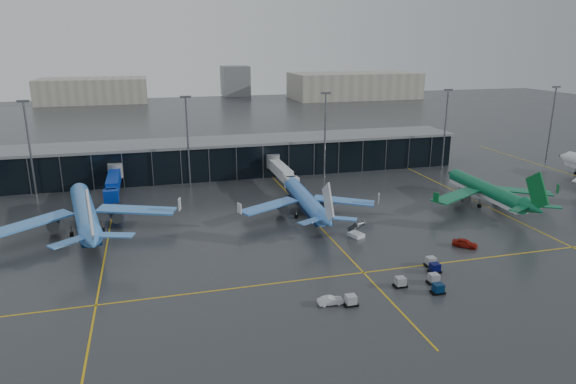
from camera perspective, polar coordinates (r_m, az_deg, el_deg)
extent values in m
plane|color=#282B2D|center=(103.19, -0.07, -6.13)|extent=(600.00, 600.00, 0.00)
cube|color=black|center=(159.80, -5.88, 3.82)|extent=(140.00, 16.00, 10.00)
cube|color=slate|center=(158.74, -5.93, 5.68)|extent=(142.00, 17.00, 0.80)
cylinder|color=#595B60|center=(149.89, -18.65, 2.27)|extent=(4.00, 4.00, 4.00)
cube|color=navy|center=(137.02, -18.89, 0.63)|extent=(3.00, 24.00, 3.00)
cylinder|color=#595B60|center=(130.68, -18.94, -1.54)|extent=(1.00, 1.00, 2.60)
cylinder|color=#595B60|center=(153.53, -1.66, 3.46)|extent=(4.00, 4.00, 4.00)
cube|color=silver|center=(141.00, -0.37, 1.96)|extent=(3.00, 24.00, 3.00)
cylinder|color=#595B60|center=(134.84, 0.44, -0.08)|extent=(1.00, 1.00, 2.60)
cylinder|color=#595B60|center=(147.72, -26.73, 4.08)|extent=(0.50, 0.50, 25.00)
cube|color=#595B60|center=(145.94, -27.37, 8.95)|extent=(3.00, 0.40, 0.60)
cylinder|color=#595B60|center=(144.93, -11.05, 5.33)|extent=(0.50, 0.50, 25.00)
cube|color=#595B60|center=(143.11, -11.33, 10.33)|extent=(3.00, 0.40, 0.60)
cylinder|color=#595B60|center=(152.93, 4.13, 6.16)|extent=(0.50, 0.50, 25.00)
cube|color=#595B60|center=(151.21, 4.23, 10.90)|extent=(3.00, 0.40, 0.60)
cylinder|color=#595B60|center=(170.21, 17.04, 6.53)|extent=(0.50, 0.50, 25.00)
cube|color=#595B60|center=(168.66, 17.40, 10.78)|extent=(3.00, 0.40, 0.60)
cylinder|color=#595B60|center=(194.30, 27.18, 6.59)|extent=(0.50, 0.50, 25.00)
cube|color=#595B60|center=(192.95, 27.67, 10.29)|extent=(3.00, 0.40, 0.60)
cube|color=#B2AD99|center=(381.89, 7.34, 11.65)|extent=(90.00, 42.00, 18.00)
cube|color=#B2AD99|center=(375.04, -20.84, 10.50)|extent=(70.00, 38.00, 16.00)
cube|color=#B2AD99|center=(398.40, -5.88, 12.18)|extent=(20.00, 20.00, 22.00)
cube|color=gold|center=(119.24, -19.20, -3.92)|extent=(0.30, 120.00, 0.02)
cube|color=gold|center=(123.79, 1.99, -2.24)|extent=(0.30, 120.00, 0.02)
cube|color=gold|center=(143.11, 19.49, -0.61)|extent=(0.30, 120.00, 0.02)
cube|color=gold|center=(93.30, 8.39, -8.85)|extent=(220.00, 0.30, 0.02)
cube|color=black|center=(89.37, 12.34, -10.13)|extent=(2.20, 1.50, 0.36)
cube|color=gray|center=(89.03, 12.37, -9.69)|extent=(1.60, 1.50, 1.50)
cube|color=black|center=(95.99, 15.97, -8.48)|extent=(2.20, 1.50, 0.36)
cube|color=#04073C|center=(95.68, 16.01, -8.06)|extent=(1.60, 1.50, 1.50)
cube|color=black|center=(91.94, 15.86, -9.61)|extent=(2.20, 1.50, 0.36)
cube|color=gray|center=(91.61, 15.90, -9.18)|extent=(1.60, 1.50, 1.50)
cube|color=black|center=(98.43, 15.55, -7.81)|extent=(2.20, 1.50, 0.36)
cube|color=#93979B|center=(98.13, 15.59, -7.40)|extent=(1.60, 1.50, 1.50)
cube|color=black|center=(82.35, 6.97, -12.27)|extent=(2.20, 1.50, 0.36)
cube|color=#9A9EA3|center=(81.99, 6.99, -11.80)|extent=(1.60, 1.50, 1.50)
cube|color=black|center=(88.68, 16.29, -10.65)|extent=(2.20, 1.50, 0.36)
cube|color=#051D3E|center=(88.34, 16.33, -10.21)|extent=(1.60, 1.50, 1.50)
cube|color=white|center=(109.35, 7.58, -4.73)|extent=(3.15, 3.76, 0.80)
cube|color=white|center=(108.69, 7.61, -3.79)|extent=(2.46, 3.21, 2.29)
imported|color=maroon|center=(108.84, 19.06, -5.38)|extent=(4.82, 4.78, 1.65)
imported|color=silver|center=(82.04, 4.76, -11.92)|extent=(4.14, 1.52, 1.36)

